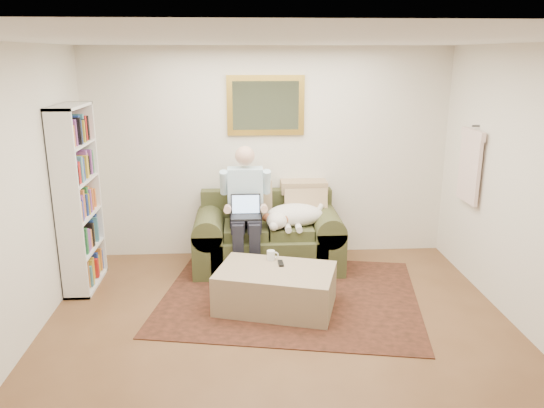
{
  "coord_description": "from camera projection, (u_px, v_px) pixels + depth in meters",
  "views": [
    {
      "loc": [
        -0.34,
        -4.01,
        2.51
      ],
      "look_at": [
        -0.02,
        1.45,
        0.95
      ],
      "focal_mm": 35.0,
      "sensor_mm": 36.0,
      "label": 1
    }
  ],
  "objects": [
    {
      "name": "seated_man",
      "position": [
        246.0,
        212.0,
        6.12
      ],
      "size": [
        0.58,
        0.83,
        1.48
      ],
      "primitive_type": null,
      "color": "#8CC4D8",
      "rests_on": "sofa"
    },
    {
      "name": "coffee_mug",
      "position": [
        271.0,
        255.0,
        5.55
      ],
      "size": [
        0.08,
        0.08,
        0.1
      ],
      "primitive_type": "cylinder",
      "color": "white",
      "rests_on": "ottoman"
    },
    {
      "name": "wall_mirror",
      "position": [
        266.0,
        105.0,
        6.41
      ],
      "size": [
        0.94,
        0.04,
        0.72
      ],
      "color": "gold",
      "rests_on": "room_shell"
    },
    {
      "name": "tv_remote",
      "position": [
        281.0,
        263.0,
        5.44
      ],
      "size": [
        0.06,
        0.15,
        0.02
      ],
      "primitive_type": "cube",
      "rotation": [
        0.0,
        0.0,
        0.04
      ],
      "color": "black",
      "rests_on": "ottoman"
    },
    {
      "name": "sofa",
      "position": [
        268.0,
        242.0,
        6.41
      ],
      "size": [
        1.76,
        0.89,
        1.05
      ],
      "color": "#3C4323",
      "rests_on": "room_shell"
    },
    {
      "name": "sleeping_dog",
      "position": [
        295.0,
        215.0,
        6.24
      ],
      "size": [
        0.72,
        0.46,
        0.27
      ],
      "primitive_type": null,
      "color": "white",
      "rests_on": "sofa"
    },
    {
      "name": "room_shell",
      "position": [
        281.0,
        200.0,
        4.54
      ],
      "size": [
        4.51,
        5.0,
        2.61
      ],
      "color": "brown",
      "rests_on": "ground"
    },
    {
      "name": "bookshelf",
      "position": [
        78.0,
        199.0,
        5.7
      ],
      "size": [
        0.28,
        0.8,
        2.0
      ],
      "primitive_type": null,
      "color": "white",
      "rests_on": "room_shell"
    },
    {
      "name": "hanging_shirt",
      "position": [
        470.0,
        162.0,
        5.85
      ],
      "size": [
        0.06,
        0.52,
        0.9
      ],
      "primitive_type": null,
      "color": "#FDDFD1",
      "rests_on": "room_shell"
    },
    {
      "name": "rug",
      "position": [
        290.0,
        296.0,
        5.68
      ],
      "size": [
        3.02,
        2.59,
        0.01
      ],
      "primitive_type": "cube",
      "rotation": [
        0.0,
        0.0,
        -0.18
      ],
      "color": "black",
      "rests_on": "room_shell"
    },
    {
      "name": "ottoman",
      "position": [
        276.0,
        289.0,
        5.37
      ],
      "size": [
        1.31,
        1.03,
        0.42
      ],
      "primitive_type": "cube",
      "rotation": [
        0.0,
        0.0,
        -0.28
      ],
      "color": "tan",
      "rests_on": "room_shell"
    },
    {
      "name": "laptop",
      "position": [
        246.0,
        211.0,
        6.05
      ],
      "size": [
        0.34,
        0.27,
        0.25
      ],
      "color": "black",
      "rests_on": "seated_man"
    }
  ]
}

